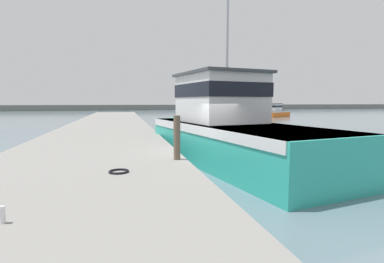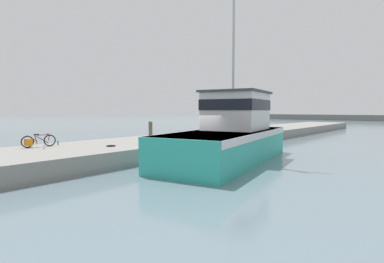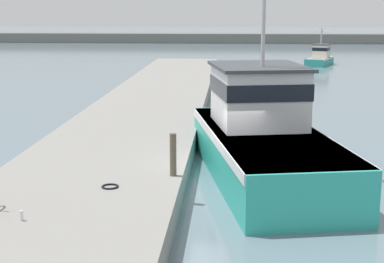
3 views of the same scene
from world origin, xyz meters
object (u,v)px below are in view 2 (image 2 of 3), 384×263
bicycle_touring (35,141)px  mooring_post (151,134)px  water_bottle_by_bike (44,147)px  water_bottle_on_curb (58,143)px  fishing_boat_main (232,134)px

bicycle_touring → mooring_post: size_ratio=1.27×
water_bottle_by_bike → bicycle_touring: bearing=176.9°
water_bottle_on_curb → fishing_boat_main: bearing=40.2°
fishing_boat_main → bicycle_touring: bearing=-145.1°
mooring_post → water_bottle_on_curb: 5.34m
fishing_boat_main → bicycle_touring: 10.43m
fishing_boat_main → water_bottle_on_curb: 9.67m
bicycle_touring → water_bottle_by_bike: 1.15m
fishing_boat_main → water_bottle_by_bike: size_ratio=50.48×
water_bottle_by_bike → mooring_post: bearing=51.3°
fishing_boat_main → mooring_post: 4.47m
water_bottle_by_bike → water_bottle_on_curb: water_bottle_by_bike is taller
mooring_post → water_bottle_by_bike: 5.28m
fishing_boat_main → bicycle_touring: (-7.27, -7.48, -0.29)m
fishing_boat_main → bicycle_touring: fishing_boat_main is taller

